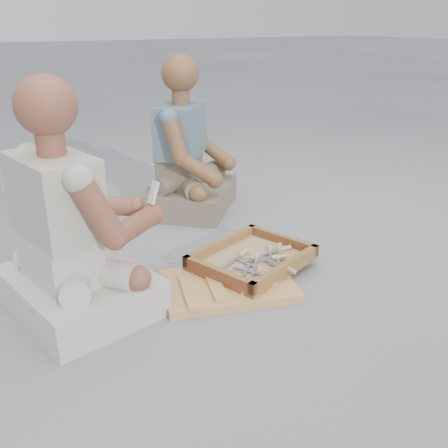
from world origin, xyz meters
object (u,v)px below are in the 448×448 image
tool_tray (252,259)px  companion (187,161)px  carved_panel (228,286)px  craftsman (72,237)px

tool_tray → companion: (0.14, 0.96, 0.26)m
carved_panel → tool_tray: (0.20, 0.10, 0.04)m
carved_panel → craftsman: craftsman is taller
companion → tool_tray: bearing=35.4°
craftsman → tool_tray: bearing=71.9°
carved_panel → craftsman: (-0.63, 0.20, 0.31)m
companion → craftsman: bearing=-4.6°
carved_panel → craftsman: 0.73m
craftsman → companion: bearing=120.3°
carved_panel → craftsman: bearing=162.2°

